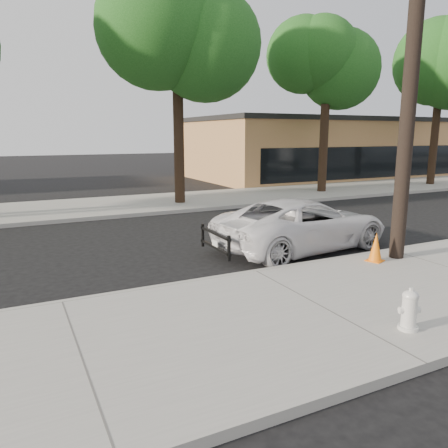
{
  "coord_description": "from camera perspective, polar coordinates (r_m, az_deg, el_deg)",
  "views": [
    {
      "loc": [
        -4.67,
        -9.98,
        3.07
      ],
      "look_at": [
        -0.21,
        -0.98,
        1.0
      ],
      "focal_mm": 35.0,
      "sensor_mm": 36.0,
      "label": 1
    }
  ],
  "objects": [
    {
      "name": "police_cruiser",
      "position": [
        11.96,
        10.26,
        -0.0
      ],
      "size": [
        5.22,
        2.87,
        1.39
      ],
      "primitive_type": "imported",
      "rotation": [
        0.0,
        0.0,
        1.69
      ],
      "color": "silver",
      "rests_on": "ground"
    },
    {
      "name": "curb_near",
      "position": [
        9.63,
        4.09,
        -6.5
      ],
      "size": [
        90.0,
        0.12,
        0.16
      ],
      "primitive_type": "cube",
      "color": "#9E9B93",
      "rests_on": "ground"
    },
    {
      "name": "traffic_cone",
      "position": [
        10.79,
        19.21,
        -2.91
      ],
      "size": [
        0.45,
        0.45,
        0.68
      ],
      "rotation": [
        0.0,
        0.0,
        0.35
      ],
      "color": "orange",
      "rests_on": "near_sidewalk"
    },
    {
      "name": "tree_d",
      "position": [
        23.52,
        13.95,
        19.39
      ],
      "size": [
        4.5,
        4.35,
        8.75
      ],
      "color": "black",
      "rests_on": "far_sidewalk"
    },
    {
      "name": "building_main",
      "position": [
        33.21,
        12.29,
        9.55
      ],
      "size": [
        18.0,
        10.0,
        4.0
      ],
      "primitive_type": "cube",
      "color": "#B27C4A",
      "rests_on": "ground"
    },
    {
      "name": "utility_pole",
      "position": [
        11.13,
        23.39,
        19.15
      ],
      "size": [
        1.4,
        0.34,
        9.0
      ],
      "color": "black",
      "rests_on": "near_sidewalk"
    },
    {
      "name": "near_sidewalk",
      "position": [
        7.94,
        12.3,
        -10.81
      ],
      "size": [
        90.0,
        4.4,
        0.15
      ],
      "primitive_type": "cube",
      "color": "gray",
      "rests_on": "ground"
    },
    {
      "name": "tree_e",
      "position": [
        29.16,
        27.0,
        17.59
      ],
      "size": [
        4.8,
        4.65,
        9.25
      ],
      "color": "black",
      "rests_on": "far_sidewalk"
    },
    {
      "name": "fire_hydrant",
      "position": [
        7.29,
        23.05,
        -10.38
      ],
      "size": [
        0.34,
        0.3,
        0.62
      ],
      "rotation": [
        0.0,
        0.0,
        -0.38
      ],
      "color": "silver",
      "rests_on": "near_sidewalk"
    },
    {
      "name": "far_sidewalk",
      "position": [
        19.29,
        -12.06,
        2.47
      ],
      "size": [
        90.0,
        5.0,
        0.15
      ],
      "primitive_type": "cube",
      "color": "gray",
      "rests_on": "ground"
    },
    {
      "name": "ground",
      "position": [
        11.43,
        -1.25,
        -3.93
      ],
      "size": [
        120.0,
        120.0,
        0.0
      ],
      "primitive_type": "plane",
      "color": "black",
      "rests_on": "ground"
    },
    {
      "name": "tree_c",
      "position": [
        19.3,
        -5.37,
        23.09
      ],
      "size": [
        4.96,
        4.8,
        9.55
      ],
      "color": "black",
      "rests_on": "far_sidewalk"
    }
  ]
}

